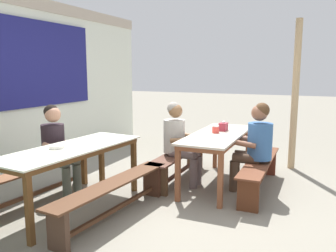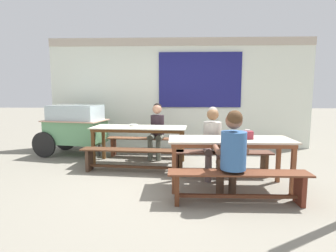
{
  "view_description": "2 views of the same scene",
  "coord_description": "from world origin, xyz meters",
  "px_view_note": "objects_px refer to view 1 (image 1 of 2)",
  "views": [
    {
      "loc": [
        -3.98,
        -1.61,
        1.66
      ],
      "look_at": [
        0.06,
        0.2,
        0.94
      ],
      "focal_mm": 36.77,
      "sensor_mm": 36.0,
      "label": 1
    },
    {
      "loc": [
        -0.06,
        -4.29,
        1.46
      ],
      "look_at": [
        -0.24,
        0.87,
        0.8
      ],
      "focal_mm": 28.7,
      "sensor_mm": 36.0,
      "label": 2
    }
  ],
  "objects_px": {
    "bench_far_front": "(113,194)",
    "soup_bowl": "(57,147)",
    "tissue_box": "(223,127)",
    "condiment_jar": "(216,129)",
    "dining_table_near": "(218,139)",
    "person_near_front": "(255,142)",
    "wooden_support_post": "(295,96)",
    "bench_far_back": "(39,179)",
    "bench_near_back": "(179,161)",
    "dining_table_far": "(72,153)",
    "person_right_near_table": "(179,138)",
    "person_center_facing": "(57,144)",
    "bench_near_front": "(259,170)"
  },
  "relations": [
    {
      "from": "dining_table_near",
      "to": "person_center_facing",
      "type": "distance_m",
      "value": 2.23
    },
    {
      "from": "dining_table_far",
      "to": "person_center_facing",
      "type": "bearing_deg",
      "value": 58.34
    },
    {
      "from": "person_center_facing",
      "to": "person_near_front",
      "type": "height_order",
      "value": "person_near_front"
    },
    {
      "from": "bench_far_front",
      "to": "condiment_jar",
      "type": "relative_size",
      "value": 17.74
    },
    {
      "from": "bench_near_front",
      "to": "tissue_box",
      "type": "bearing_deg",
      "value": 67.29
    },
    {
      "from": "bench_far_front",
      "to": "wooden_support_post",
      "type": "xyz_separation_m",
      "value": [
        2.97,
        -1.65,
        0.95
      ]
    },
    {
      "from": "tissue_box",
      "to": "person_near_front",
      "type": "bearing_deg",
      "value": -121.6
    },
    {
      "from": "bench_far_back",
      "to": "person_near_front",
      "type": "height_order",
      "value": "person_near_front"
    },
    {
      "from": "bench_near_back",
      "to": "person_center_facing",
      "type": "distance_m",
      "value": 1.8
    },
    {
      "from": "person_right_near_table",
      "to": "soup_bowl",
      "type": "xyz_separation_m",
      "value": [
        -1.51,
        0.9,
        0.1
      ]
    },
    {
      "from": "bench_far_front",
      "to": "tissue_box",
      "type": "relative_size",
      "value": 12.0
    },
    {
      "from": "person_near_front",
      "to": "bench_near_front",
      "type": "bearing_deg",
      "value": -38.07
    },
    {
      "from": "tissue_box",
      "to": "wooden_support_post",
      "type": "xyz_separation_m",
      "value": [
        1.1,
        -0.91,
        0.42
      ]
    },
    {
      "from": "bench_near_back",
      "to": "person_right_near_table",
      "type": "xyz_separation_m",
      "value": [
        -0.19,
        -0.07,
        0.39
      ]
    },
    {
      "from": "bench_near_front",
      "to": "condiment_jar",
      "type": "relative_size",
      "value": 17.24
    },
    {
      "from": "person_right_near_table",
      "to": "dining_table_near",
      "type": "bearing_deg",
      "value": -70.06
    },
    {
      "from": "bench_far_front",
      "to": "soup_bowl",
      "type": "xyz_separation_m",
      "value": [
        -0.08,
        0.7,
        0.49
      ]
    },
    {
      "from": "bench_near_back",
      "to": "tissue_box",
      "type": "distance_m",
      "value": 0.85
    },
    {
      "from": "person_center_facing",
      "to": "tissue_box",
      "type": "distance_m",
      "value": 2.39
    },
    {
      "from": "person_right_near_table",
      "to": "soup_bowl",
      "type": "height_order",
      "value": "person_right_near_table"
    },
    {
      "from": "bench_near_front",
      "to": "person_center_facing",
      "type": "distance_m",
      "value": 2.77
    },
    {
      "from": "dining_table_far",
      "to": "dining_table_near",
      "type": "xyz_separation_m",
      "value": [
        1.57,
        -1.33,
        -0.0
      ]
    },
    {
      "from": "dining_table_far",
      "to": "person_right_near_table",
      "type": "xyz_separation_m",
      "value": [
        1.37,
        -0.8,
        -0.01
      ]
    },
    {
      "from": "bench_far_back",
      "to": "soup_bowl",
      "type": "relative_size",
      "value": 10.36
    },
    {
      "from": "tissue_box",
      "to": "dining_table_near",
      "type": "bearing_deg",
      "value": 177.94
    },
    {
      "from": "condiment_jar",
      "to": "soup_bowl",
      "type": "relative_size",
      "value": 0.63
    },
    {
      "from": "condiment_jar",
      "to": "wooden_support_post",
      "type": "height_order",
      "value": "wooden_support_post"
    },
    {
      "from": "dining_table_far",
      "to": "bench_far_front",
      "type": "distance_m",
      "value": 0.72
    },
    {
      "from": "tissue_box",
      "to": "dining_table_far",
      "type": "bearing_deg",
      "value": 143.61
    },
    {
      "from": "person_near_front",
      "to": "wooden_support_post",
      "type": "xyz_separation_m",
      "value": [
        1.43,
        -0.38,
        0.54
      ]
    },
    {
      "from": "dining_table_near",
      "to": "person_near_front",
      "type": "distance_m",
      "value": 0.55
    },
    {
      "from": "dining_table_far",
      "to": "bench_far_back",
      "type": "xyz_separation_m",
      "value": [
        0.05,
        0.6,
        -0.41
      ]
    },
    {
      "from": "dining_table_near",
      "to": "bench_near_front",
      "type": "xyz_separation_m",
      "value": [
        0.0,
        -0.6,
        -0.4
      ]
    },
    {
      "from": "tissue_box",
      "to": "condiment_jar",
      "type": "height_order",
      "value": "tissue_box"
    },
    {
      "from": "bench_far_front",
      "to": "bench_near_back",
      "type": "height_order",
      "value": "same"
    },
    {
      "from": "dining_table_near",
      "to": "person_near_front",
      "type": "height_order",
      "value": "person_near_front"
    },
    {
      "from": "dining_table_far",
      "to": "bench_far_back",
      "type": "height_order",
      "value": "dining_table_far"
    },
    {
      "from": "wooden_support_post",
      "to": "person_near_front",
      "type": "bearing_deg",
      "value": 165.22
    },
    {
      "from": "bench_far_back",
      "to": "bench_near_back",
      "type": "relative_size",
      "value": 1.03
    },
    {
      "from": "dining_table_near",
      "to": "person_right_near_table",
      "type": "height_order",
      "value": "person_right_near_table"
    },
    {
      "from": "dining_table_near",
      "to": "wooden_support_post",
      "type": "relative_size",
      "value": 0.75
    },
    {
      "from": "soup_bowl",
      "to": "tissue_box",
      "type": "bearing_deg",
      "value": -36.44
    },
    {
      "from": "person_near_front",
      "to": "soup_bowl",
      "type": "height_order",
      "value": "person_near_front"
    },
    {
      "from": "bench_far_front",
      "to": "bench_far_back",
      "type": "bearing_deg",
      "value": 85.25
    },
    {
      "from": "bench_far_back",
      "to": "bench_near_back",
      "type": "xyz_separation_m",
      "value": [
        1.51,
        -1.33,
        0.01
      ]
    },
    {
      "from": "bench_far_back",
      "to": "wooden_support_post",
      "type": "xyz_separation_m",
      "value": [
        2.87,
        -2.85,
        0.96
      ]
    },
    {
      "from": "person_near_front",
      "to": "soup_bowl",
      "type": "xyz_separation_m",
      "value": [
        -1.63,
        1.97,
        0.08
      ]
    },
    {
      "from": "dining_table_far",
      "to": "condiment_jar",
      "type": "distance_m",
      "value": 2.05
    },
    {
      "from": "dining_table_far",
      "to": "dining_table_near",
      "type": "bearing_deg",
      "value": -40.36
    },
    {
      "from": "bench_near_back",
      "to": "person_right_near_table",
      "type": "relative_size",
      "value": 1.41
    }
  ]
}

